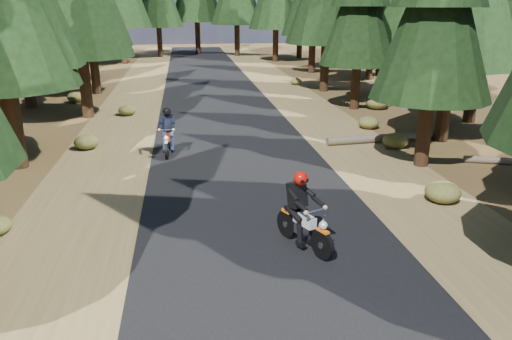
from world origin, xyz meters
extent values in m
plane|color=#412E17|center=(0.00, 0.00, 0.00)|extent=(120.00, 120.00, 0.00)
cube|color=black|center=(0.00, 5.00, 0.01)|extent=(6.00, 100.00, 0.01)
cube|color=brown|center=(-4.60, 5.00, 0.00)|extent=(3.20, 100.00, 0.01)
cube|color=brown|center=(4.60, 5.00, 0.00)|extent=(3.20, 100.00, 0.01)
cylinder|color=black|center=(-7.26, 6.17, 2.67)|extent=(0.51, 0.51, 5.34)
cylinder|color=black|center=(6.06, 4.48, 2.26)|extent=(0.48, 0.48, 4.52)
cone|color=black|center=(6.06, 4.48, 5.08)|extent=(3.84, 3.84, 5.65)
cylinder|color=black|center=(8.28, 7.39, 2.92)|extent=(0.53, 0.53, 5.84)
cylinder|color=black|center=(11.21, 10.34, 3.22)|extent=(0.56, 0.56, 6.43)
cylinder|color=black|center=(-6.35, 13.89, 2.86)|extent=(0.53, 0.53, 5.72)
cylinder|color=black|center=(6.98, 14.07, 2.25)|extent=(0.48, 0.48, 4.51)
cone|color=black|center=(6.98, 14.07, 5.07)|extent=(3.83, 3.83, 5.64)
cylinder|color=black|center=(-9.76, 16.85, 3.18)|extent=(0.55, 0.55, 6.37)
cylinder|color=black|center=(10.48, 16.81, 3.24)|extent=(0.56, 0.56, 6.47)
cylinder|color=black|center=(-7.00, 20.76, 2.82)|extent=(0.53, 0.53, 5.64)
cylinder|color=black|center=(6.93, 19.74, 2.91)|extent=(0.53, 0.53, 5.83)
cylinder|color=black|center=(-10.86, 23.22, 2.72)|extent=(0.52, 0.52, 5.45)
cylinder|color=black|center=(11.52, 24.15, 2.31)|extent=(0.48, 0.48, 4.61)
cone|color=black|center=(11.52, 24.15, 5.19)|extent=(3.92, 3.92, 5.77)
cylinder|color=black|center=(-8.12, 27.46, 2.21)|extent=(0.48, 0.48, 4.42)
cone|color=black|center=(-8.12, 27.46, 4.97)|extent=(3.76, 3.76, 5.52)
cylinder|color=black|center=(8.34, 28.41, 2.88)|extent=(0.53, 0.53, 5.76)
cylinder|color=black|center=(-11.79, 32.77, 2.37)|extent=(0.49, 0.49, 4.75)
cone|color=black|center=(-11.79, 32.77, 5.34)|extent=(4.04, 4.04, 5.93)
cylinder|color=black|center=(13.03, 32.09, 2.83)|extent=(0.53, 0.53, 5.66)
cylinder|color=black|center=(13.00, 26.00, 3.00)|extent=(0.54, 0.54, 6.00)
cylinder|color=black|center=(15.00, 18.00, 2.80)|extent=(0.52, 0.52, 5.60)
cylinder|color=black|center=(-7.00, 37.00, 3.20)|extent=(0.56, 0.56, 6.40)
cylinder|color=black|center=(7.00, 37.00, 3.00)|extent=(0.54, 0.54, 6.00)
cylinder|color=black|center=(-10.00, 40.00, 3.40)|extent=(0.57, 0.57, 6.80)
cylinder|color=black|center=(10.00, 40.00, 3.20)|extent=(0.56, 0.56, 6.40)
cylinder|color=black|center=(-4.00, 43.00, 3.00)|extent=(0.54, 0.54, 6.00)
cylinder|color=black|center=(4.00, 43.00, 3.20)|extent=(0.56, 0.56, 6.40)
cylinder|color=black|center=(0.00, 46.00, 3.40)|extent=(0.57, 0.57, 6.80)
cylinder|color=black|center=(-13.00, 36.00, 2.80)|extent=(0.52, 0.52, 5.60)
cylinder|color=black|center=(13.00, 36.00, 3.00)|extent=(0.54, 0.54, 6.00)
cylinder|color=#4C4233|center=(6.16, 7.55, 0.16)|extent=(5.13, 0.82, 0.32)
ellipsoid|color=#474C1E|center=(5.75, 22.41, 0.23)|extent=(0.78, 0.78, 0.47)
ellipsoid|color=#474C1E|center=(-5.46, 8.16, 0.27)|extent=(0.91, 0.91, 0.55)
ellipsoid|color=#474C1E|center=(6.17, 9.77, 0.27)|extent=(0.90, 0.90, 0.54)
ellipsoid|color=#474C1E|center=(-4.55, 14.07, 0.25)|extent=(0.84, 0.84, 0.51)
ellipsoid|color=#474C1E|center=(8.10, 13.79, 0.34)|extent=(1.14, 1.14, 0.69)
ellipsoid|color=#474C1E|center=(-7.67, 17.94, 0.30)|extent=(0.98, 0.98, 0.59)
ellipsoid|color=#474C1E|center=(5.14, 1.29, 0.29)|extent=(0.96, 0.96, 0.58)
ellipsoid|color=#474C1E|center=(6.05, 6.63, 0.29)|extent=(0.95, 0.95, 0.57)
cube|color=black|center=(0.73, -0.82, 1.18)|extent=(0.45, 0.38, 0.56)
sphere|color=#A80C06|center=(0.73, -0.82, 1.59)|extent=(0.42, 0.42, 0.31)
cube|color=black|center=(-2.40, 6.99, 1.14)|extent=(0.39, 0.25, 0.54)
sphere|color=black|center=(-2.40, 6.99, 1.54)|extent=(0.32, 0.32, 0.30)
camera|label=1|loc=(-1.75, -10.59, 5.17)|focal=35.00mm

